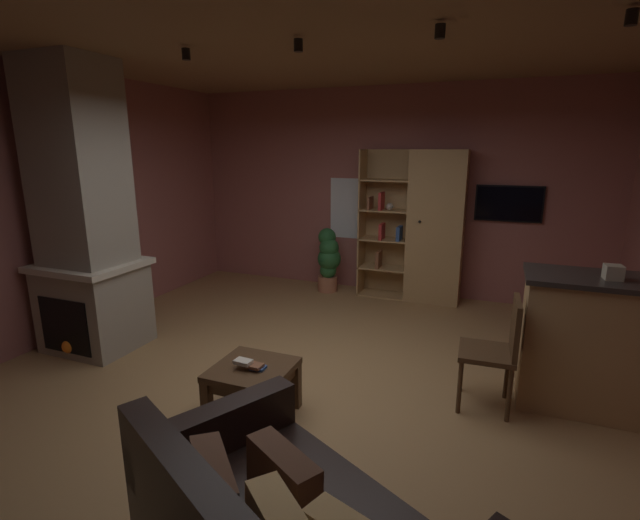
{
  "coord_description": "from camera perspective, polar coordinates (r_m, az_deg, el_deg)",
  "views": [
    {
      "loc": [
        1.47,
        -3.33,
        2.03
      ],
      "look_at": [
        0.0,
        0.4,
        1.05
      ],
      "focal_mm": 25.65,
      "sensor_mm": 36.0,
      "label": 1
    }
  ],
  "objects": [
    {
      "name": "table_book_2",
      "position": [
        3.54,
        -9.57,
        -12.41
      ],
      "size": [
        0.14,
        0.09,
        0.03
      ],
      "primitive_type": "cube",
      "rotation": [
        0.0,
        0.0,
        -0.07
      ],
      "color": "beige",
      "rests_on": "coffee_table"
    },
    {
      "name": "track_light_spot_2",
      "position": [
        3.81,
        -2.73,
        25.18
      ],
      "size": [
        0.07,
        0.07,
        0.09
      ],
      "primitive_type": "cylinder",
      "color": "black"
    },
    {
      "name": "kitchen_bar_counter",
      "position": [
        4.26,
        33.7,
        -9.09
      ],
      "size": [
        1.5,
        0.6,
        1.09
      ],
      "color": "tan",
      "rests_on": "ground"
    },
    {
      "name": "table_book_1",
      "position": [
        3.53,
        -8.13,
        -12.94
      ],
      "size": [
        0.12,
        0.1,
        0.02
      ],
      "primitive_type": "cube",
      "rotation": [
        0.0,
        0.0,
        -0.07
      ],
      "color": "brown",
      "rests_on": "coffee_table"
    },
    {
      "name": "wall_back",
      "position": [
        6.57,
        8.59,
        8.37
      ],
      "size": [
        5.93,
        0.06,
        2.86
      ],
      "primitive_type": "cube",
      "color": "#9E5B56",
      "rests_on": "ground"
    },
    {
      "name": "wall_left",
      "position": [
        5.55,
        -31.37,
        5.53
      ],
      "size": [
        0.06,
        6.04,
        2.86
      ],
      "primitive_type": "cube",
      "color": "#9E5B56",
      "rests_on": "ground"
    },
    {
      "name": "track_light_spot_4",
      "position": [
        3.58,
        34.35,
        23.73
      ],
      "size": [
        0.07,
        0.07,
        0.09
      ],
      "primitive_type": "cylinder",
      "color": "black"
    },
    {
      "name": "dining_chair",
      "position": [
        3.89,
        21.36,
        -9.96
      ],
      "size": [
        0.44,
        0.44,
        0.92
      ],
      "color": "#4C331E",
      "rests_on": "ground"
    },
    {
      "name": "track_light_spot_3",
      "position": [
        3.48,
        14.76,
        25.87
      ],
      "size": [
        0.07,
        0.07,
        0.09
      ],
      "primitive_type": "cylinder",
      "color": "black"
    },
    {
      "name": "bookshelf_cabinet",
      "position": [
        6.25,
        13.38,
        3.91
      ],
      "size": [
        1.38,
        0.41,
        2.02
      ],
      "color": "tan",
      "rests_on": "ground"
    },
    {
      "name": "coffee_table",
      "position": [
        3.63,
        -8.4,
        -14.29
      ],
      "size": [
        0.58,
        0.58,
        0.42
      ],
      "color": "#4C331E",
      "rests_on": "ground"
    },
    {
      "name": "potted_floor_plant",
      "position": [
        6.56,
        1.06,
        0.15
      ],
      "size": [
        0.34,
        0.34,
        0.92
      ],
      "color": "#B77051",
      "rests_on": "ground"
    },
    {
      "name": "window_pane_back",
      "position": [
        6.71,
        4.02,
        6.4
      ],
      "size": [
        0.66,
        0.01,
        0.87
      ],
      "primitive_type": "cube",
      "color": "white"
    },
    {
      "name": "ceiling",
      "position": [
        3.73,
        -2.52,
        26.69
      ],
      "size": [
        5.81,
        6.04,
        0.02
      ],
      "primitive_type": "cube",
      "color": "#8E6B47"
    },
    {
      "name": "track_light_spot_0",
      "position": [
        4.96,
        -26.5,
        21.18
      ],
      "size": [
        0.07,
        0.07,
        0.09
      ],
      "primitive_type": "cylinder",
      "color": "black"
    },
    {
      "name": "floor",
      "position": [
        4.17,
        -2.09,
        -15.55
      ],
      "size": [
        5.81,
        6.04,
        0.02
      ],
      "primitive_type": "cube",
      "color": "#A37A4C",
      "rests_on": "ground"
    },
    {
      "name": "stone_fireplace",
      "position": [
        5.11,
        -27.31,
        3.94
      ],
      "size": [
        0.95,
        0.84,
        2.86
      ],
      "color": "gray",
      "rests_on": "ground"
    },
    {
      "name": "tissue_box",
      "position": [
        4.01,
        32.75,
        -1.31
      ],
      "size": [
        0.13,
        0.13,
        0.11
      ],
      "primitive_type": "cube",
      "rotation": [
        0.0,
        0.0,
        0.07
      ],
      "color": "#BFB299",
      "rests_on": "kitchen_bar_counter"
    },
    {
      "name": "wall_mounted_tv",
      "position": [
        6.36,
        22.49,
        6.52
      ],
      "size": [
        0.82,
        0.06,
        0.46
      ],
      "color": "black"
    },
    {
      "name": "table_book_0",
      "position": [
        3.54,
        -7.74,
        -13.17
      ],
      "size": [
        0.11,
        0.09,
        0.02
      ],
      "primitive_type": "cube",
      "rotation": [
        0.0,
        0.0,
        0.03
      ],
      "color": "#2D4C8C",
      "rests_on": "coffee_table"
    },
    {
      "name": "track_light_spot_1",
      "position": [
        4.28,
        -16.37,
        23.42
      ],
      "size": [
        0.07,
        0.07,
        0.09
      ],
      "primitive_type": "cylinder",
      "color": "black"
    }
  ]
}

